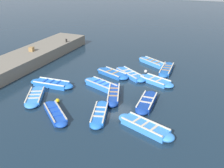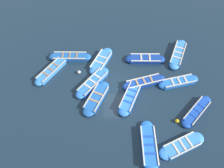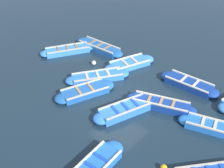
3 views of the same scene
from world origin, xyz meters
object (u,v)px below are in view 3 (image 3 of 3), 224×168
Objects in this scene: boat_centre at (161,104)px; boat_inner_gap at (99,47)px; boat_mid_row at (85,92)px; buoy_yellow_far at (164,168)px; boat_bow_out at (215,128)px; boat_tucked at (125,110)px; buoy_orange_near at (94,63)px; boat_stern_in at (130,64)px; boat_near_quay at (98,77)px; boat_outer_right at (189,84)px; boat_broadside at (68,50)px.

boat_inner_gap is at bearing 69.52° from boat_centre.
buoy_yellow_far is (-1.57, -6.08, -0.03)m from boat_mid_row.
buoy_yellow_far is (-3.53, 0.51, -0.03)m from boat_bow_out.
boat_tucked reaches higher than buoy_orange_near.
boat_near_quay reaches higher than boat_stern_in.
boat_bow_out is 3.57m from buoy_yellow_far.
boat_inner_gap is 1.95m from buoy_orange_near.
buoy_yellow_far is at bearing -132.01° from boat_stern_in.
boat_inner_gap is at bearing 32.53° from buoy_orange_near.
boat_outer_right is at bearing -83.89° from boat_stern_in.
boat_centre is (-2.15, -3.71, 0.04)m from boat_stern_in.
boat_inner_gap is 1.07× the size of boat_mid_row.
boat_broadside is 10.97m from buoy_yellow_far.
boat_stern_in is at bearing 47.99° from buoy_yellow_far.
buoy_orange_near is (-1.64, -1.05, -0.04)m from boat_inner_gap.
boat_outer_right is (2.80, -4.37, 0.02)m from boat_near_quay.
boat_bow_out is at bearing -93.85° from buoy_orange_near.
buoy_orange_near is at bearing 62.21° from boat_tucked.
boat_bow_out is 12.23× the size of buoy_orange_near.
boat_outer_right reaches higher than buoy_yellow_far.
boat_outer_right is 12.40× the size of buoy_orange_near.
boat_tucked is (-3.95, -5.42, 0.02)m from boat_inner_gap.
boat_outer_right is 1.01× the size of boat_bow_out.
boat_tucked is 3.88m from buoy_yellow_far.
boat_centre reaches higher than boat_mid_row.
boat_inner_gap is 6.70m from boat_tucked.
buoy_yellow_far is (-1.79, -3.45, -0.06)m from boat_tucked.
boat_broadside is 8.23m from boat_outer_right.
boat_outer_right is (4.08, -1.29, -0.01)m from boat_tucked.
boat_tucked is at bearing 113.78° from boat_bow_out.
boat_mid_row reaches higher than boat_bow_out.
boat_stern_in is 0.99× the size of boat_outer_right.
boat_outer_right is at bearing 20.20° from buoy_yellow_far.
boat_bow_out is at bearing -8.21° from buoy_yellow_far.
boat_tucked is at bearing 62.60° from buoy_yellow_far.
boat_near_quay is 0.97× the size of boat_centre.
boat_broadside is 0.98× the size of boat_near_quay.
boat_broadside reaches higher than buoy_orange_near.
boat_mid_row is (-2.50, -4.11, -0.01)m from boat_broadside.
boat_broadside is 0.92× the size of boat_inner_gap.
boat_bow_out is at bearing -66.22° from boat_tucked.
boat_near_quay reaches higher than boat_bow_out.
boat_outer_right is 5.93m from buoy_orange_near.
boat_mid_row is at bearing -121.33° from boat_broadside.
boat_stern_in is 12.23× the size of buoy_orange_near.
boat_centre is at bearing 176.03° from boat_outer_right.
buoy_orange_near is at bearing -89.55° from boat_broadside.
boat_bow_out is (0.24, -2.84, -0.04)m from boat_centre.
boat_tucked is 1.03× the size of boat_mid_row.
boat_bow_out is at bearing -106.28° from boat_stern_in.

